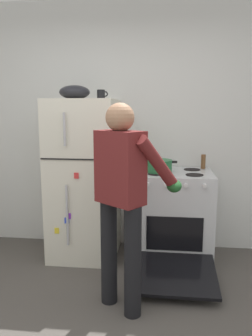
{
  "coord_description": "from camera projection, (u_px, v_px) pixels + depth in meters",
  "views": [
    {
      "loc": [
        0.47,
        -1.77,
        1.56
      ],
      "look_at": [
        0.11,
        1.32,
        1.0
      ],
      "focal_mm": 35.58,
      "sensor_mm": 36.0,
      "label": 1
    }
  ],
  "objects": [
    {
      "name": "stove_range",
      "position": [
        174.0,
        217.0,
        3.43
      ],
      "size": [
        0.76,
        1.23,
        0.93
      ],
      "color": "silver",
      "rests_on": "ground"
    },
    {
      "name": "person_cook",
      "position": [
        124.0,
        190.0,
        2.5
      ],
      "size": [
        0.68,
        0.72,
        1.6
      ],
      "color": "black",
      "rests_on": "ground"
    },
    {
      "name": "coffee_mug",
      "position": [
        101.0,
        94.0,
        3.37
      ],
      "size": [
        0.11,
        0.08,
        0.1
      ],
      "color": "black",
      "rests_on": "refrigerator"
    },
    {
      "name": "pepper_mill",
      "position": [
        203.0,
        162.0,
        3.52
      ],
      "size": [
        0.05,
        0.05,
        0.15
      ],
      "primitive_type": "cylinder",
      "color": "brown",
      "rests_on": "stove_range"
    },
    {
      "name": "mixing_bowl",
      "position": [
        75.0,
        92.0,
        3.35
      ],
      "size": [
        0.31,
        0.31,
        0.14
      ],
      "primitive_type": "ellipsoid",
      "color": "black",
      "rests_on": "refrigerator"
    },
    {
      "name": "refrigerator",
      "position": [
        84.0,
        179.0,
        3.49
      ],
      "size": [
        0.68,
        0.72,
        1.65
      ],
      "color": "silver",
      "rests_on": "ground"
    },
    {
      "name": "red_pot",
      "position": [
        159.0,
        166.0,
        3.33
      ],
      "size": [
        0.36,
        0.26,
        0.12
      ],
      "color": "#236638",
      "rests_on": "stove_range"
    },
    {
      "name": "kitchen_wall_back",
      "position": [
        123.0,
        127.0,
        3.73
      ],
      "size": [
        6.0,
        0.1,
        2.7
      ],
      "primitive_type": "cube",
      "color": "silver",
      "rests_on": "ground"
    }
  ]
}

